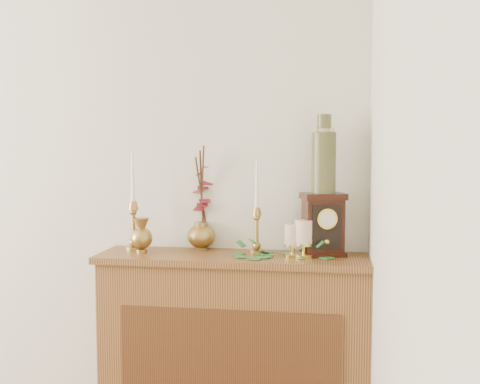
% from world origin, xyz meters
% --- Properties ---
extents(console_shelf, '(1.24, 0.34, 0.93)m').
position_xyz_m(console_shelf, '(1.40, 2.10, 0.44)').
color(console_shelf, olive).
rests_on(console_shelf, ground).
extents(candlestick_left, '(0.08, 0.08, 0.47)m').
position_xyz_m(candlestick_left, '(0.92, 2.13, 1.09)').
color(candlestick_left, '#9F7E3F').
rests_on(candlestick_left, console_shelf).
extents(candlestick_center, '(0.07, 0.07, 0.43)m').
position_xyz_m(candlestick_center, '(1.49, 2.14, 1.07)').
color(candlestick_center, '#9F7E3F').
rests_on(candlestick_center, console_shelf).
extents(bud_vase, '(0.10, 0.10, 0.16)m').
position_xyz_m(bud_vase, '(0.97, 2.08, 1.01)').
color(bud_vase, '#9F7E3F').
rests_on(bud_vase, console_shelf).
extents(ginger_jar, '(0.20, 0.21, 0.49)m').
position_xyz_m(ginger_jar, '(1.22, 2.24, 1.15)').
color(ginger_jar, '#9F7E3F').
rests_on(ginger_jar, console_shelf).
extents(pillar_candle_left, '(0.08, 0.08, 0.15)m').
position_xyz_m(pillar_candle_left, '(1.66, 2.10, 1.01)').
color(pillar_candle_left, gold).
rests_on(pillar_candle_left, console_shelf).
extents(pillar_candle_right, '(0.09, 0.09, 0.18)m').
position_xyz_m(pillar_candle_right, '(1.71, 2.09, 1.02)').
color(pillar_candle_right, gold).
rests_on(pillar_candle_right, console_shelf).
extents(ivy_garland, '(0.50, 0.22, 0.09)m').
position_xyz_m(ivy_garland, '(1.60, 2.05, 0.94)').
color(ivy_garland, '#296D2B').
rests_on(ivy_garland, console_shelf).
extents(mantel_clock, '(0.22, 0.18, 0.28)m').
position_xyz_m(mantel_clock, '(1.79, 2.14, 1.07)').
color(mantel_clock, black).
rests_on(mantel_clock, console_shelf).
extents(ceramic_vase, '(0.11, 0.11, 0.35)m').
position_xyz_m(ceramic_vase, '(1.79, 2.14, 1.37)').
color(ceramic_vase, '#183122').
rests_on(ceramic_vase, mantel_clock).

